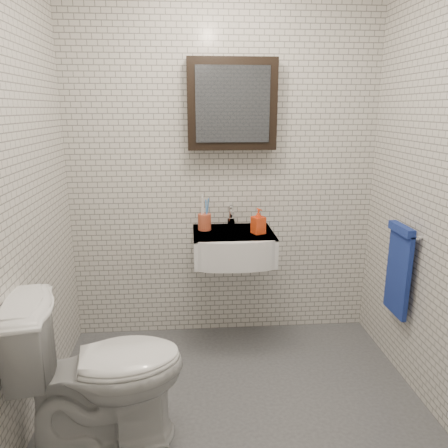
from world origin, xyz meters
name	(u,v)px	position (x,y,z in m)	size (l,w,h in m)	color
ground	(237,412)	(0.00, 0.00, 0.01)	(2.20, 2.00, 0.01)	#46494D
room_shell	(240,153)	(0.00, 0.00, 1.47)	(2.22, 2.02, 2.51)	silver
washbasin	(234,247)	(0.05, 0.73, 0.76)	(0.55, 0.50, 0.20)	white
faucet	(231,217)	(0.05, 0.93, 0.92)	(0.06, 0.20, 0.15)	silver
mirror_cabinet	(232,105)	(0.05, 0.93, 1.70)	(0.60, 0.15, 0.60)	black
towel_rail	(399,266)	(1.04, 0.35, 0.72)	(0.09, 0.30, 0.58)	silver
toothbrush_cup	(205,221)	(-0.15, 0.84, 0.91)	(0.11, 0.11, 0.25)	#B84B2E
soap_bottle	(258,221)	(0.21, 0.72, 0.94)	(0.08, 0.08, 0.17)	orange
toilet	(102,369)	(-0.70, -0.15, 0.41)	(0.46, 0.81, 0.83)	white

